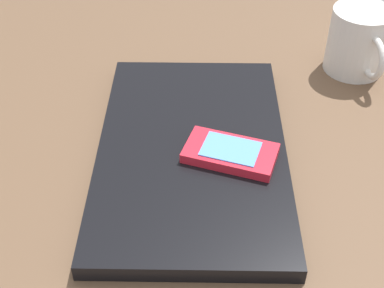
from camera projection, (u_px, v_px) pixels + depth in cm
name	position (u px, v px, depth cm)	size (l,w,h in cm)	color
desk_surface	(201.00, 176.00, 64.23)	(120.00, 80.00, 3.00)	brown
laptop_closed	(192.00, 150.00, 64.00)	(35.70, 21.96, 1.96)	black
cell_phone_on_laptop	(230.00, 153.00, 61.27)	(9.99, 11.71, 1.32)	red
coffee_mug	(359.00, 41.00, 76.18)	(11.94, 8.51, 9.27)	silver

